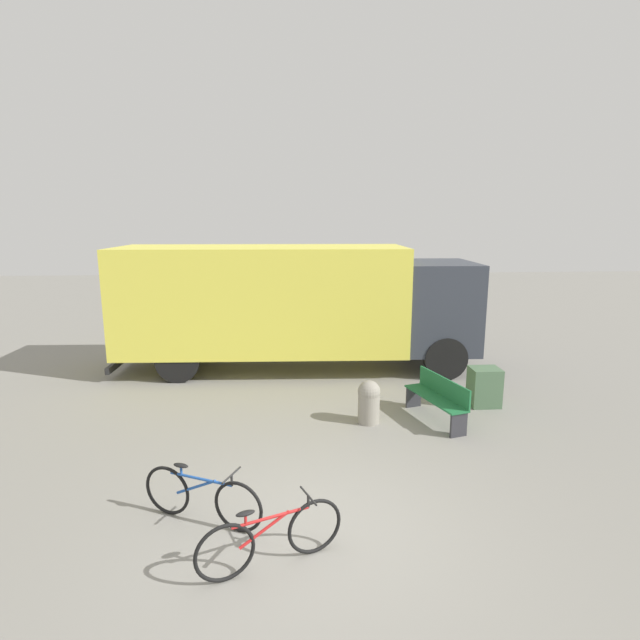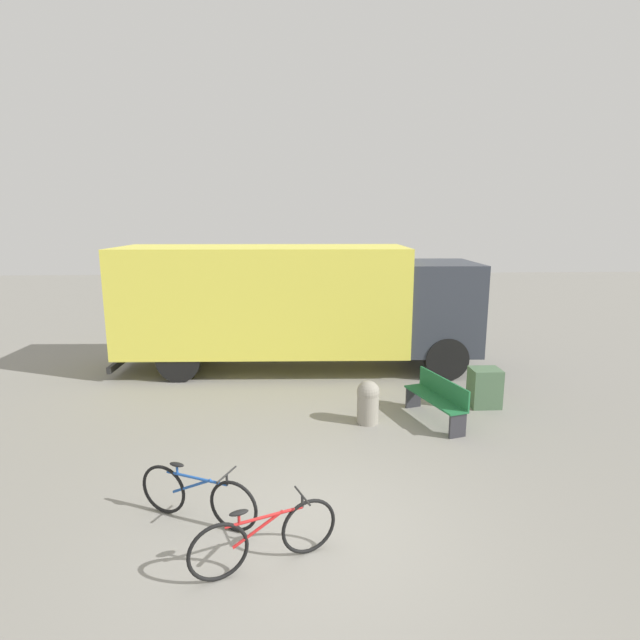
{
  "view_description": "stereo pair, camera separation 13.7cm",
  "coord_description": "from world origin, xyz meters",
  "px_view_note": "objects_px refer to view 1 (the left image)",
  "views": [
    {
      "loc": [
        -0.34,
        -5.68,
        3.92
      ],
      "look_at": [
        0.38,
        4.96,
        1.74
      ],
      "focal_mm": 28.0,
      "sensor_mm": 36.0,
      "label": 1
    },
    {
      "loc": [
        -0.2,
        -5.68,
        3.92
      ],
      "look_at": [
        0.38,
        4.96,
        1.74
      ],
      "focal_mm": 28.0,
      "sensor_mm": 36.0,
      "label": 2
    }
  ],
  "objects_px": {
    "utility_box": "(484,387)",
    "delivery_truck": "(293,301)",
    "bicycle_near": "(201,497)",
    "bollard_near_bench": "(369,400)",
    "park_bench": "(438,397)",
    "bicycle_middle": "(271,537)"
  },
  "relations": [
    {
      "from": "bollard_near_bench",
      "to": "park_bench",
      "type": "bearing_deg",
      "value": 0.84
    },
    {
      "from": "delivery_truck",
      "to": "bicycle_middle",
      "type": "distance_m",
      "value": 7.86
    },
    {
      "from": "bicycle_near",
      "to": "bollard_near_bench",
      "type": "relative_size",
      "value": 1.92
    },
    {
      "from": "park_bench",
      "to": "bicycle_middle",
      "type": "relative_size",
      "value": 1.04
    },
    {
      "from": "bicycle_middle",
      "to": "utility_box",
      "type": "relative_size",
      "value": 2.02
    },
    {
      "from": "park_bench",
      "to": "bicycle_near",
      "type": "height_order",
      "value": "park_bench"
    },
    {
      "from": "delivery_truck",
      "to": "park_bench",
      "type": "xyz_separation_m",
      "value": [
        2.78,
        -3.71,
        -1.32
      ]
    },
    {
      "from": "delivery_truck",
      "to": "bicycle_near",
      "type": "xyz_separation_m",
      "value": [
        -1.3,
        -6.81,
        -1.44
      ]
    },
    {
      "from": "park_bench",
      "to": "utility_box",
      "type": "height_order",
      "value": "park_bench"
    },
    {
      "from": "utility_box",
      "to": "bollard_near_bench",
      "type": "bearing_deg",
      "value": -164.1
    },
    {
      "from": "park_bench",
      "to": "bollard_near_bench",
      "type": "height_order",
      "value": "park_bench"
    },
    {
      "from": "utility_box",
      "to": "bicycle_middle",
      "type": "bearing_deg",
      "value": -132.71
    },
    {
      "from": "bicycle_near",
      "to": "utility_box",
      "type": "bearing_deg",
      "value": 60.56
    },
    {
      "from": "bicycle_middle",
      "to": "bollard_near_bench",
      "type": "distance_m",
      "value": 4.38
    },
    {
      "from": "park_bench",
      "to": "bollard_near_bench",
      "type": "relative_size",
      "value": 2.02
    },
    {
      "from": "utility_box",
      "to": "delivery_truck",
      "type": "bearing_deg",
      "value": 143.27
    },
    {
      "from": "bollard_near_bench",
      "to": "delivery_truck",
      "type": "bearing_deg",
      "value": 110.69
    },
    {
      "from": "park_bench",
      "to": "bollard_near_bench",
      "type": "bearing_deg",
      "value": 74.37
    },
    {
      "from": "bicycle_near",
      "to": "utility_box",
      "type": "xyz_separation_m",
      "value": [
        5.3,
        3.83,
        0.04
      ]
    },
    {
      "from": "park_bench",
      "to": "bicycle_near",
      "type": "xyz_separation_m",
      "value": [
        -4.08,
        -3.11,
        -0.12
      ]
    },
    {
      "from": "delivery_truck",
      "to": "utility_box",
      "type": "height_order",
      "value": "delivery_truck"
    },
    {
      "from": "bicycle_middle",
      "to": "utility_box",
      "type": "height_order",
      "value": "utility_box"
    }
  ]
}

